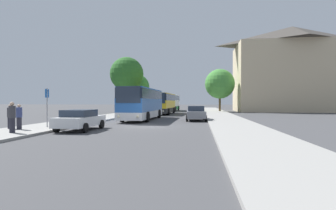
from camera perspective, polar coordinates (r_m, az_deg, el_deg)
ground_plane at (r=20.68m, az=-4.97°, el=-4.65°), size 300.00×300.00×0.00m
sidewalk_left at (r=23.15m, az=-22.23°, el=-3.94°), size 4.00×120.00×0.15m
sidewalk_right at (r=20.42m, az=14.69°, el=-4.53°), size 4.00×120.00×0.15m
building_right_background at (r=56.77m, az=25.40°, el=7.08°), size 21.17×11.70×16.55m
bus_front at (r=28.14m, az=-5.55°, el=0.38°), size 2.86×11.03×3.30m
bus_middle at (r=40.89m, az=-1.10°, el=0.42°), size 3.07×10.78×3.18m
bus_rear at (r=54.86m, az=0.63°, el=0.58°), size 3.05×10.43×3.33m
parked_car_left_curb at (r=18.66m, az=-18.56°, el=-2.99°), size 2.16×4.28×1.40m
parked_car_right_near at (r=26.90m, az=6.07°, el=-1.73°), size 2.18×4.42×1.50m
bus_stop_sign at (r=20.31m, az=-24.83°, el=0.37°), size 0.08×0.45×2.73m
pedestrian_waiting_near at (r=19.44m, az=-29.67°, el=-2.23°), size 0.36×0.36×1.63m
pedestrian_waiting_far at (r=17.53m, az=-30.81°, el=-2.28°), size 0.36×0.36×1.78m
pedestrian_walking_back at (r=20.25m, az=-31.14°, el=-2.16°), size 0.36×0.36×1.61m
tree_left_near at (r=44.78m, az=-8.97°, el=6.68°), size 5.62×5.62×9.26m
tree_left_far at (r=49.35m, az=-6.71°, el=4.01°), size 4.51×4.51×6.88m
tree_right_near at (r=50.99m, az=11.22°, el=4.53°), size 5.65×5.65×8.00m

